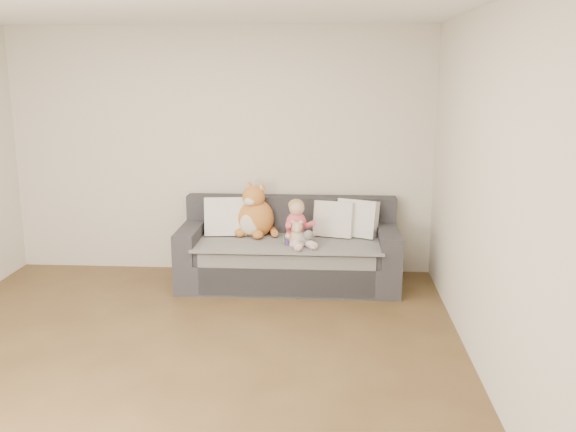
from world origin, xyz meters
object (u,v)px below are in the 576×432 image
Objects in this scene: sofa at (289,254)px; sippy_cup at (288,239)px; teddy_bear at (297,236)px; toddler at (297,225)px; plush_cat at (255,215)px.

sofa reaches higher than sippy_cup.
teddy_bear is at bearing -71.69° from sofa.
sippy_cup is (-0.09, 0.04, -0.04)m from teddy_bear.
plush_cat reaches higher than toddler.
toddler is at bearing -63.70° from sofa.
sofa is 0.40m from teddy_bear.
teddy_bear reaches higher than sippy_cup.
plush_cat is at bearing 136.65° from sippy_cup.
sofa is 0.41m from toddler.
plush_cat is 5.20× the size of sippy_cup.
sofa is 8.45× the size of teddy_bear.
toddler is 0.16m from sippy_cup.
plush_cat is 2.27× the size of teddy_bear.
plush_cat is at bearing 163.46° from sofa.
sippy_cup is at bearing 148.94° from teddy_bear.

